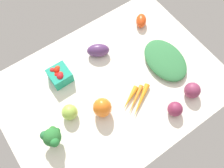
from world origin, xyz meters
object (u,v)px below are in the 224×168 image
object	(u,v)px
eggplant	(98,50)
red_onion_near_basket	(175,109)
carrot_bunch	(136,100)
broccoli_head	(52,137)
berry_basket	(60,75)
bell_pepper_orange	(102,108)
heirloom_tomato_green	(70,112)
leafy_greens_clump	(165,60)
red_onion_center	(192,90)
roma_tomato	(141,21)

from	to	relation	value
eggplant	red_onion_near_basket	distance (cm)	46.44
carrot_bunch	broccoli_head	size ratio (longest dim) A/B	1.72
eggplant	berry_basket	distance (cm)	22.66
eggplant	broccoli_head	size ratio (longest dim) A/B	1.09
bell_pepper_orange	berry_basket	distance (cm)	26.42
heirloom_tomato_green	bell_pepper_orange	distance (cm)	14.48
berry_basket	leafy_greens_clump	world-z (taller)	berry_basket
eggplant	red_onion_near_basket	size ratio (longest dim) A/B	1.65
heirloom_tomato_green	carrot_bunch	size ratio (longest dim) A/B	0.40
red_onion_center	eggplant	bearing A→B (deg)	117.95
red_onion_center	leafy_greens_clump	xyz separation A→B (cm)	(1.38, 20.00, -1.58)
red_onion_near_basket	berry_basket	xyz separation A→B (cm)	(-33.12, 43.97, 0.37)
berry_basket	carrot_bunch	distance (cm)	37.44
eggplant	bell_pepper_orange	xyz separation A→B (cm)	(-15.65, -26.72, 1.83)
eggplant	broccoli_head	distance (cm)	47.47
eggplant	broccoli_head	xyz separation A→B (cm)	(-39.72, -25.82, 2.96)
heirloom_tomato_green	red_onion_center	world-z (taller)	red_onion_center
red_onion_near_basket	berry_basket	distance (cm)	55.05
roma_tomato	broccoli_head	bearing A→B (deg)	-26.47
heirloom_tomato_green	red_onion_near_basket	bearing A→B (deg)	-33.38
heirloom_tomato_green	broccoli_head	size ratio (longest dim) A/B	0.69
leafy_greens_clump	red_onion_near_basket	bearing A→B (deg)	-121.74
heirloom_tomato_green	red_onion_center	distance (cm)	56.15
heirloom_tomato_green	bell_pepper_orange	xyz separation A→B (cm)	(12.58, -7.00, 1.57)
leafy_greens_clump	heirloom_tomato_green	bearing A→B (deg)	176.37
berry_basket	leafy_greens_clump	xyz separation A→B (cm)	(46.85, -21.77, -1.62)
heirloom_tomato_green	roma_tomato	world-z (taller)	heirloom_tomato_green
berry_basket	carrot_bunch	bearing A→B (deg)	-53.10
eggplant	carrot_bunch	size ratio (longest dim) A/B	0.63
roma_tomato	red_onion_near_basket	world-z (taller)	red_onion_near_basket
heirloom_tomato_green	broccoli_head	distance (cm)	13.28
eggplant	roma_tomato	world-z (taller)	eggplant
eggplant	leafy_greens_clump	distance (cm)	33.45
bell_pepper_orange	broccoli_head	world-z (taller)	same
leafy_greens_clump	carrot_bunch	bearing A→B (deg)	-161.66
broccoli_head	berry_basket	bearing A→B (deg)	55.13
eggplant	roma_tomato	xyz separation A→B (cm)	(29.40, 2.78, -0.55)
heirloom_tomato_green	berry_basket	xyz separation A→B (cm)	(5.61, 18.45, 0.22)
bell_pepper_orange	berry_basket	bearing A→B (deg)	105.32
bell_pepper_orange	broccoli_head	xyz separation A→B (cm)	(-24.07, 0.90, 1.13)
heirloom_tomato_green	carrot_bunch	distance (cm)	30.36
red_onion_center	leafy_greens_clump	distance (cm)	20.11
heirloom_tomato_green	bell_pepper_orange	world-z (taller)	bell_pepper_orange
red_onion_center	berry_basket	world-z (taller)	berry_basket
berry_basket	red_onion_near_basket	bearing A→B (deg)	-53.01
roma_tomato	bell_pepper_orange	world-z (taller)	bell_pepper_orange
bell_pepper_orange	leafy_greens_clump	xyz separation A→B (cm)	(39.87, 3.67, -2.96)
broccoli_head	carrot_bunch	bearing A→B (deg)	-7.68
leafy_greens_clump	roma_tomato	bearing A→B (deg)	78.67
bell_pepper_orange	leafy_greens_clump	distance (cm)	40.15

